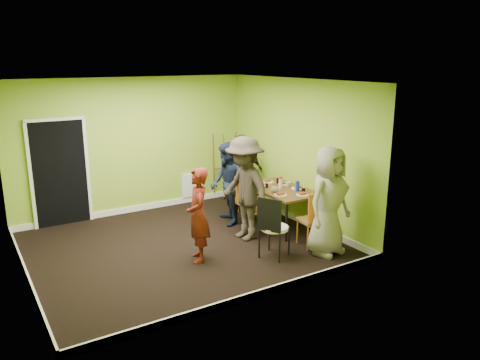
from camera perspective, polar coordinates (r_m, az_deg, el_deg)
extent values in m
plane|color=black|center=(8.28, -7.09, -7.91)|extent=(5.00, 5.00, 0.00)
cube|color=#8DB52E|center=(9.91, -12.82, 4.05)|extent=(5.00, 0.04, 2.80)
cube|color=#8DB52E|center=(5.94, 1.64, -2.60)|extent=(5.00, 0.04, 2.80)
cube|color=#8DB52E|center=(7.23, -25.73, -0.93)|extent=(0.04, 4.50, 2.80)
cube|color=#8DB52E|center=(9.14, 7.02, 3.43)|extent=(0.04, 4.50, 2.80)
cube|color=white|center=(7.66, -7.75, 11.82)|extent=(5.00, 4.50, 0.04)
cube|color=black|center=(9.59, -21.11, 0.75)|extent=(1.00, 0.05, 2.04)
cube|color=white|center=(10.58, -5.81, -0.55)|extent=(0.50, 0.04, 0.55)
cylinder|color=black|center=(8.31, 5.67, -5.15)|extent=(0.04, 0.04, 0.71)
cylinder|color=black|center=(8.78, 9.74, -4.20)|extent=(0.04, 0.04, 0.71)
cylinder|color=black|center=(9.39, 0.57, -2.74)|extent=(0.04, 0.04, 0.71)
cylinder|color=black|center=(9.81, 4.43, -2.02)|extent=(0.04, 0.04, 0.71)
cube|color=brown|center=(8.95, 5.05, -1.17)|extent=(0.90, 1.50, 0.04)
cylinder|color=#CB6B13|center=(9.21, -0.77, -3.93)|extent=(0.03, 0.03, 0.45)
cylinder|color=#CB6B13|center=(8.94, 0.42, -4.52)|extent=(0.03, 0.03, 0.45)
cylinder|color=#CB6B13|center=(9.39, 1.00, -3.57)|extent=(0.03, 0.03, 0.45)
cylinder|color=#CB6B13|center=(9.12, 2.22, -4.13)|extent=(0.03, 0.03, 0.45)
cube|color=brown|center=(9.09, 0.72, -2.68)|extent=(0.41, 0.41, 0.04)
cube|color=#CB6B13|center=(8.91, -0.29, -1.21)|extent=(0.04, 0.38, 0.50)
cylinder|color=#CB6B13|center=(8.74, 0.57, -4.90)|extent=(0.03, 0.03, 0.47)
cylinder|color=#CB6B13|center=(8.42, 1.27, -5.68)|extent=(0.03, 0.03, 0.47)
cylinder|color=#CB6B13|center=(8.84, 2.79, -4.69)|extent=(0.03, 0.03, 0.47)
cylinder|color=#CB6B13|center=(8.53, 3.56, -5.44)|extent=(0.03, 0.03, 0.47)
cube|color=brown|center=(8.55, 2.06, -3.69)|extent=(0.52, 0.52, 0.04)
cube|color=#CB6B13|center=(8.41, 0.79, -1.98)|extent=(0.14, 0.39, 0.52)
cylinder|color=#CB6B13|center=(10.01, 1.47, -2.45)|extent=(0.03, 0.03, 0.44)
cylinder|color=#CB6B13|center=(9.84, -0.18, -2.73)|extent=(0.03, 0.03, 0.44)
cylinder|color=#CB6B13|center=(9.74, 2.48, -2.95)|extent=(0.03, 0.03, 0.44)
cylinder|color=#CB6B13|center=(9.57, 0.80, -3.25)|extent=(0.03, 0.03, 0.44)
cube|color=brown|center=(9.72, 1.15, -1.61)|extent=(0.40, 0.40, 0.04)
cube|color=#CB6B13|center=(9.81, 0.60, 0.14)|extent=(0.37, 0.04, 0.49)
cylinder|color=#CB6B13|center=(8.00, 8.25, -6.98)|extent=(0.03, 0.03, 0.46)
cylinder|color=#CB6B13|center=(8.18, 10.36, -6.59)|extent=(0.03, 0.03, 0.46)
cylinder|color=#CB6B13|center=(8.28, 7.01, -6.18)|extent=(0.03, 0.03, 0.46)
cylinder|color=#CB6B13|center=(8.45, 9.07, -5.82)|extent=(0.03, 0.03, 0.46)
cube|color=brown|center=(8.15, 8.73, -4.87)|extent=(0.47, 0.47, 0.04)
cube|color=#CB6B13|center=(7.90, 9.55, -3.40)|extent=(0.39, 0.09, 0.51)
cylinder|color=black|center=(7.65, 2.35, -7.79)|extent=(0.03, 0.03, 0.48)
cylinder|color=black|center=(7.50, 4.85, -8.30)|extent=(0.03, 0.03, 0.48)
cylinder|color=black|center=(7.95, 3.58, -6.91)|extent=(0.03, 0.03, 0.48)
cylinder|color=black|center=(7.81, 6.00, -7.38)|extent=(0.03, 0.03, 0.48)
cylinder|color=white|center=(7.64, 4.23, -5.84)|extent=(0.45, 0.45, 0.05)
cube|color=black|center=(7.37, 3.58, -4.29)|extent=(0.22, 0.37, 0.54)
cylinder|color=brown|center=(10.59, -3.21, 1.61)|extent=(0.22, 0.36, 1.56)
cylinder|color=brown|center=(10.78, -1.33, 1.87)|extent=(0.22, 0.36, 1.56)
cylinder|color=brown|center=(10.49, -1.65, 1.50)|extent=(0.03, 0.35, 1.52)
cube|color=brown|center=(10.66, -2.14, 1.45)|extent=(0.42, 0.04, 0.04)
cylinder|color=white|center=(9.11, 2.53, -0.67)|extent=(0.22, 0.22, 0.01)
cylinder|color=white|center=(8.50, 4.93, -1.84)|extent=(0.24, 0.24, 0.01)
cylinder|color=white|center=(9.38, 3.31, -0.23)|extent=(0.26, 0.26, 0.01)
cylinder|color=white|center=(8.56, 7.60, -1.79)|extent=(0.22, 0.22, 0.01)
cylinder|color=white|center=(9.24, 5.32, -0.49)|extent=(0.22, 0.22, 0.01)
cylinder|color=white|center=(8.99, 7.10, -0.99)|extent=(0.27, 0.27, 0.01)
cylinder|color=white|center=(8.93, 4.97, -0.41)|extent=(0.07, 0.07, 0.20)
cylinder|color=#1A30C3|center=(8.79, 7.02, -0.72)|extent=(0.08, 0.08, 0.20)
cylinder|color=#CB6B13|center=(9.05, 4.26, -0.60)|extent=(0.04, 0.04, 0.07)
cylinder|color=black|center=(8.97, 3.28, -0.67)|extent=(0.06, 0.06, 0.09)
cylinder|color=black|center=(9.30, 4.63, -0.08)|extent=(0.06, 0.06, 0.11)
cylinder|color=black|center=(8.66, 7.72, -1.30)|extent=(0.07, 0.07, 0.10)
imported|color=white|center=(8.70, 4.20, -1.14)|extent=(0.12, 0.12, 0.10)
imported|color=white|center=(9.10, 5.90, -0.49)|extent=(0.10, 0.10, 0.09)
imported|color=#59160F|center=(7.42, -5.13, -4.27)|extent=(0.53, 0.65, 1.52)
imported|color=black|center=(9.03, -1.60, -0.49)|extent=(0.82, 0.93, 1.61)
imported|color=#2C241D|center=(8.24, 0.56, -1.07)|extent=(0.77, 1.24, 1.86)
imported|color=black|center=(9.83, 0.33, 0.86)|extent=(0.96, 0.40, 1.63)
imported|color=gray|center=(7.75, 10.75, -2.52)|extent=(0.98, 0.74, 1.81)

